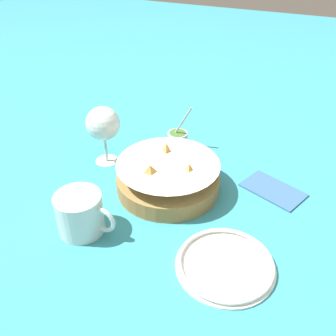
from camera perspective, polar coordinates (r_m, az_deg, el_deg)
ground_plane at (r=0.89m, az=-1.78°, el=-3.67°), size 4.00×4.00×0.00m
food_basket at (r=0.87m, az=-0.00°, el=-1.45°), size 0.24×0.24×0.10m
sauce_cup at (r=1.06m, az=1.47°, el=4.65°), size 0.07×0.06×0.12m
wine_glass at (r=0.95m, az=-9.86°, el=6.48°), size 0.09×0.09×0.15m
beer_mug at (r=0.78m, az=-13.17°, el=-6.93°), size 0.13×0.10×0.09m
side_plate at (r=0.73m, az=8.75°, el=-14.26°), size 0.19×0.19×0.01m
napkin at (r=0.92m, az=15.72°, el=-3.14°), size 0.16×0.13×0.01m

